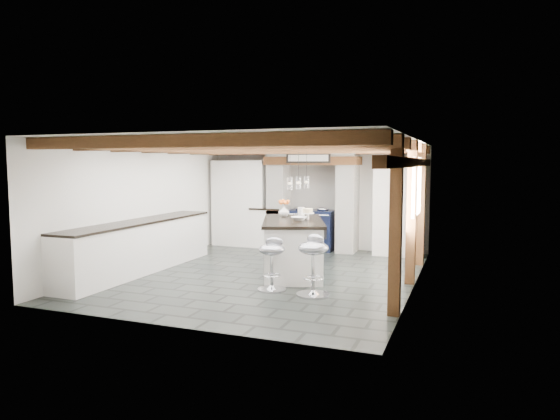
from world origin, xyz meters
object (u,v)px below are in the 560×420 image
at_px(kitchen_island, 293,246).
at_px(bar_stool_far, 272,258).
at_px(bar_stool_near, 314,258).
at_px(range_cooker, 312,229).

distance_m(kitchen_island, bar_stool_far, 1.19).
height_order(kitchen_island, bar_stool_far, kitchen_island).
bearing_deg(bar_stool_near, kitchen_island, 143.27).
bearing_deg(bar_stool_near, range_cooker, 129.54).
height_order(range_cooker, bar_stool_near, range_cooker).
distance_m(range_cooker, bar_stool_near, 3.93).
xyz_separation_m(range_cooker, bar_stool_near, (1.18, -3.74, 0.10)).
xyz_separation_m(bar_stool_near, bar_stool_far, (-0.68, 0.07, -0.06)).
bearing_deg(kitchen_island, bar_stool_near, -79.03).
relative_size(kitchen_island, bar_stool_near, 2.40).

